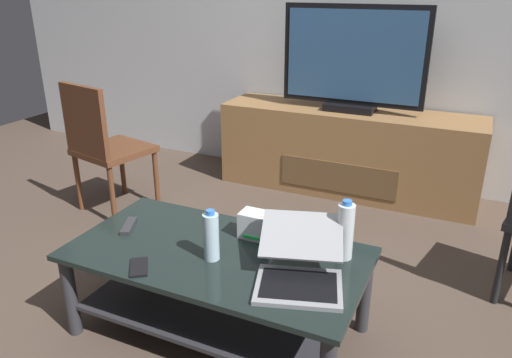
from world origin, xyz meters
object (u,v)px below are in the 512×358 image
(laptop, at_px, (300,265))
(television, at_px, (353,61))
(coffee_table, at_px, (218,277))
(water_bottle_near, at_px, (345,231))
(side_chair, at_px, (103,143))
(tv_remote, at_px, (129,226))
(media_cabinet, at_px, (347,151))
(cell_phone, at_px, (139,267))
(water_bottle_far, at_px, (211,236))
(router_box, at_px, (256,225))

(laptop, bearing_deg, television, 99.41)
(coffee_table, height_order, water_bottle_near, water_bottle_near)
(side_chair, height_order, tv_remote, side_chair)
(media_cabinet, xyz_separation_m, tv_remote, (-0.57, -1.86, 0.12))
(water_bottle_near, bearing_deg, side_chair, 161.28)
(cell_phone, bearing_deg, tv_remote, 98.52)
(television, height_order, side_chair, television)
(water_bottle_far, bearing_deg, tv_remote, 171.35)
(water_bottle_far, bearing_deg, media_cabinet, 87.81)
(coffee_table, distance_m, television, 1.99)
(side_chair, height_order, water_bottle_near, side_chair)
(coffee_table, height_order, television, television)
(water_bottle_near, bearing_deg, coffee_table, -160.06)
(router_box, height_order, tv_remote, router_box)
(laptop, height_order, cell_phone, laptop)
(laptop, height_order, router_box, laptop)
(laptop, bearing_deg, cell_phone, -161.85)
(television, bearing_deg, coffee_table, -92.59)
(side_chair, height_order, water_bottle_far, side_chair)
(media_cabinet, xyz_separation_m, television, (-0.00, -0.02, 0.67))
(tv_remote, bearing_deg, water_bottle_far, -32.66)
(water_bottle_far, height_order, cell_phone, water_bottle_far)
(water_bottle_near, xyz_separation_m, cell_phone, (-0.74, -0.44, -0.12))
(coffee_table, xyz_separation_m, media_cabinet, (0.08, 1.88, 0.02))
(media_cabinet, relative_size, router_box, 12.89)
(laptop, xyz_separation_m, tv_remote, (-0.89, 0.06, -0.05))
(coffee_table, distance_m, water_bottle_far, 0.24)
(water_bottle_far, bearing_deg, router_box, 70.01)
(media_cabinet, height_order, television, television)
(side_chair, distance_m, cell_phone, 1.52)
(tv_remote, bearing_deg, laptop, -28.16)
(side_chair, xyz_separation_m, cell_phone, (1.09, -1.06, -0.08))
(television, relative_size, tv_remote, 6.40)
(television, distance_m, laptop, 2.00)
(television, distance_m, side_chair, 1.82)
(television, height_order, cell_phone, television)
(laptop, relative_size, router_box, 3.41)
(water_bottle_near, xyz_separation_m, tv_remote, (-1.00, -0.17, -0.12))
(coffee_table, xyz_separation_m, water_bottle_near, (0.51, 0.19, 0.25))
(water_bottle_far, xyz_separation_m, cell_phone, (-0.23, -0.19, -0.10))
(side_chair, relative_size, tv_remote, 5.69)
(water_bottle_near, bearing_deg, television, 104.38)
(coffee_table, height_order, media_cabinet, media_cabinet)
(tv_remote, bearing_deg, water_bottle_near, -14.45)
(coffee_table, distance_m, side_chair, 1.56)
(side_chair, height_order, router_box, side_chair)
(side_chair, relative_size, laptop, 1.80)
(media_cabinet, bearing_deg, television, -90.00)
(side_chair, bearing_deg, cell_phone, -44.05)
(media_cabinet, relative_size, water_bottle_far, 8.45)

